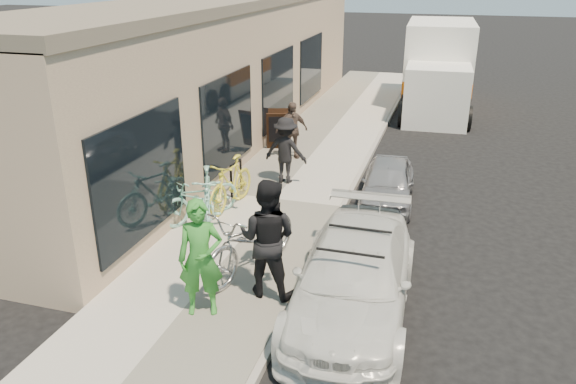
# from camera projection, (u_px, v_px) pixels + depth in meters

# --- Properties ---
(ground) EXTENTS (120.00, 120.00, 0.00)m
(ground) POSITION_uv_depth(u_px,v_px,m) (332.00, 284.00, 9.59)
(ground) COLOR black
(ground) RESTS_ON ground
(sidewalk) EXTENTS (3.00, 34.00, 0.15)m
(sidewalk) POSITION_uv_depth(u_px,v_px,m) (275.00, 202.00, 12.76)
(sidewalk) COLOR #B0A99E
(sidewalk) RESTS_ON ground
(curb) EXTENTS (0.12, 34.00, 0.13)m
(curb) POSITION_uv_depth(u_px,v_px,m) (342.00, 210.00, 12.35)
(curb) COLOR gray
(curb) RESTS_ON ground
(storefront) EXTENTS (3.60, 20.00, 4.22)m
(storefront) POSITION_uv_depth(u_px,v_px,m) (224.00, 68.00, 17.28)
(storefront) COLOR tan
(storefront) RESTS_ON ground
(bike_rack) EXTENTS (0.09, 0.55, 0.77)m
(bike_rack) POSITION_uv_depth(u_px,v_px,m) (236.00, 174.00, 12.86)
(bike_rack) COLOR black
(bike_rack) RESTS_ON sidewalk
(sandwich_board) EXTENTS (0.82, 0.83, 1.08)m
(sandwich_board) POSITION_uv_depth(u_px,v_px,m) (278.00, 129.00, 16.09)
(sandwich_board) COLOR black
(sandwich_board) RESTS_ON sidewalk
(sedan_white) EXTENTS (1.92, 4.35, 1.28)m
(sedan_white) POSITION_uv_depth(u_px,v_px,m) (354.00, 277.00, 8.61)
(sedan_white) COLOR silver
(sedan_white) RESTS_ON ground
(sedan_silver) EXTENTS (1.32, 2.94, 0.98)m
(sedan_silver) POSITION_uv_depth(u_px,v_px,m) (388.00, 183.00, 12.71)
(sedan_silver) COLOR #98989D
(sedan_silver) RESTS_ON ground
(moving_truck) EXTENTS (2.66, 6.48, 3.14)m
(moving_truck) POSITION_uv_depth(u_px,v_px,m) (438.00, 71.00, 21.03)
(moving_truck) COLOR white
(moving_truck) RESTS_ON ground
(tandem_bike) EXTENTS (1.50, 2.46, 1.22)m
(tandem_bike) POSITION_uv_depth(u_px,v_px,m) (252.00, 239.00, 9.49)
(tandem_bike) COLOR #B7B7B9
(tandem_bike) RESTS_ON sidewalk
(woman_rider) EXTENTS (0.78, 0.64, 1.83)m
(woman_rider) POSITION_uv_depth(u_px,v_px,m) (201.00, 258.00, 8.24)
(woman_rider) COLOR #31882D
(woman_rider) RESTS_ON sidewalk
(man_standing) EXTENTS (0.97, 0.77, 1.94)m
(man_standing) POSITION_uv_depth(u_px,v_px,m) (267.00, 238.00, 8.72)
(man_standing) COLOR black
(man_standing) RESTS_ON sidewalk
(cruiser_bike_a) EXTENTS (1.26, 1.97, 1.15)m
(cruiser_bike_a) POSITION_uv_depth(u_px,v_px,m) (208.00, 199.00, 11.24)
(cruiser_bike_a) COLOR #8CD2BE
(cruiser_bike_a) RESTS_ON sidewalk
(cruiser_bike_b) EXTENTS (1.48, 1.94, 0.98)m
(cruiser_bike_b) POSITION_uv_depth(u_px,v_px,m) (201.00, 197.00, 11.55)
(cruiser_bike_b) COLOR #8CD2BE
(cruiser_bike_b) RESTS_ON sidewalk
(cruiser_bike_c) EXTENTS (0.73, 1.88, 1.10)m
(cruiser_bike_c) POSITION_uv_depth(u_px,v_px,m) (231.00, 183.00, 12.09)
(cruiser_bike_c) COLOR yellow
(cruiser_bike_c) RESTS_ON sidewalk
(bystander_a) EXTENTS (1.07, 0.65, 1.61)m
(bystander_a) POSITION_uv_depth(u_px,v_px,m) (286.00, 150.00, 13.42)
(bystander_a) COLOR black
(bystander_a) RESTS_ON sidewalk
(bystander_b) EXTENTS (0.95, 0.85, 1.55)m
(bystander_b) POSITION_uv_depth(u_px,v_px,m) (292.00, 130.00, 15.17)
(bystander_b) COLOR brown
(bystander_b) RESTS_ON sidewalk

